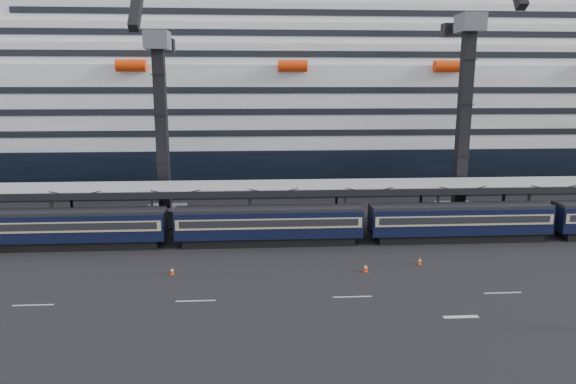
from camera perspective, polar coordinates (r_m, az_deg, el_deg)
The scene contains 10 objects.
ground at distance 44.77m, azimuth 8.73°, elevation -9.37°, with size 260.00×260.00×0.00m, color black.
lane_markings at distance 42.70m, azimuth 21.23°, elevation -11.10°, with size 111.00×4.27×0.02m.
train at distance 52.82m, azimuth 1.54°, elevation -3.47°, with size 133.05×3.00×4.05m.
canopy at distance 56.60m, azimuth 5.88°, elevation 0.66°, with size 130.00×6.25×5.53m.
cruise_ship at distance 87.26m, azimuth 1.76°, elevation 9.21°, with size 214.09×28.84×34.00m.
crane_dark_near at distance 60.47m, azimuth -13.95°, elevation 7.46°, with size 4.50×17.75×35.08m.
crane_dark_mid at distance 63.31m, azimuth 19.15°, elevation 8.63°, with size 4.50×18.24×39.64m.
traffic_cone_c at distance 45.97m, azimuth -12.76°, elevation -8.51°, with size 0.35×0.35×0.70m.
traffic_cone_d at distance 48.78m, azimuth 14.43°, elevation -7.40°, with size 0.36×0.36×0.71m.
traffic_cone_e at distance 45.95m, azimuth 8.62°, elevation -8.28°, with size 0.40×0.40×0.81m.
Camera 1 is at (-9.36, -40.80, 15.88)m, focal length 32.00 mm.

